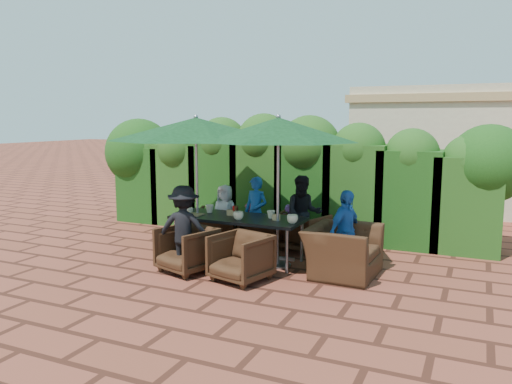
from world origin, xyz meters
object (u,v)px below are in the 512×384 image
at_px(chair_far_left, 218,223).
at_px(chair_end_right, 343,243).
at_px(chair_near_left, 187,247).
at_px(chair_near_right, 241,255).
at_px(chair_far_mid, 262,227).
at_px(chair_far_right, 304,230).
at_px(dining_table, 238,221).
at_px(umbrella_left, 196,129).
at_px(umbrella_right, 278,130).

height_order(chair_far_left, chair_end_right, chair_end_right).
xyz_separation_m(chair_near_left, chair_near_right, (0.97, -0.05, -0.01)).
height_order(chair_far_mid, chair_far_right, chair_far_right).
relative_size(chair_far_mid, chair_far_right, 0.98).
relative_size(dining_table, chair_far_right, 2.97).
xyz_separation_m(umbrella_left, umbrella_right, (1.52, -0.02, -0.00)).
relative_size(umbrella_right, chair_far_mid, 3.48).
xyz_separation_m(umbrella_right, chair_far_right, (0.09, 1.09, -1.84)).
distance_m(chair_far_right, chair_near_left, 2.35).
bearing_deg(umbrella_left, umbrella_right, -0.58).
relative_size(umbrella_left, chair_far_left, 3.95).
height_order(dining_table, umbrella_left, umbrella_left).
xyz_separation_m(dining_table, umbrella_left, (-0.77, -0.03, 1.54)).
bearing_deg(chair_far_right, chair_near_right, 98.81).
distance_m(dining_table, umbrella_left, 1.72).
xyz_separation_m(chair_far_right, chair_near_left, (-1.27, -1.98, 0.02)).
relative_size(umbrella_left, chair_far_right, 3.94).
xyz_separation_m(dining_table, chair_far_left, (-0.92, 0.96, -0.30)).
xyz_separation_m(umbrella_right, chair_end_right, (1.09, -0.03, -1.71)).
height_order(chair_far_mid, chair_end_right, chair_end_right).
bearing_deg(umbrella_right, chair_near_left, -143.23).
height_order(chair_far_right, chair_near_left, chair_near_left).
relative_size(chair_far_left, chair_near_left, 0.96).
distance_m(dining_table, chair_near_left, 1.06).
relative_size(dining_table, chair_far_mid, 3.02).
xyz_separation_m(umbrella_left, chair_far_mid, (0.77, 1.07, -1.84)).
xyz_separation_m(dining_table, chair_near_right, (0.53, -0.98, -0.29)).
height_order(chair_far_mid, chair_near_right, chair_near_right).
relative_size(dining_table, umbrella_left, 0.75).
bearing_deg(chair_far_left, chair_far_mid, 164.80).
bearing_deg(umbrella_right, chair_far_mid, 124.48).
bearing_deg(chair_far_mid, umbrella_right, 118.67).
height_order(umbrella_left, chair_far_left, umbrella_left).
relative_size(chair_far_mid, chair_near_left, 0.94).
bearing_deg(chair_end_right, chair_near_left, 112.93).
relative_size(umbrella_right, chair_near_left, 3.28).
bearing_deg(chair_far_mid, chair_far_left, -0.90).
bearing_deg(umbrella_left, chair_far_left, 98.54).
distance_m(umbrella_left, chair_far_mid, 2.27).
xyz_separation_m(chair_far_mid, chair_near_left, (-0.43, -1.97, 0.02)).
xyz_separation_m(dining_table, umbrella_right, (0.74, -0.05, 1.54)).
xyz_separation_m(umbrella_left, chair_near_left, (0.34, -0.90, -1.82)).
xyz_separation_m(umbrella_left, chair_far_left, (-0.15, 0.99, -1.84)).
xyz_separation_m(chair_near_right, chair_end_right, (1.30, 0.90, 0.12)).
bearing_deg(umbrella_left, chair_far_mid, 54.34).
bearing_deg(umbrella_left, chair_far_right, 33.93).
xyz_separation_m(chair_far_mid, chair_near_right, (0.54, -2.02, 0.02)).
xyz_separation_m(umbrella_right, chair_far_mid, (-0.75, 1.09, -1.84)).
height_order(umbrella_left, chair_near_left, umbrella_left).
distance_m(umbrella_right, chair_end_right, 2.02).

